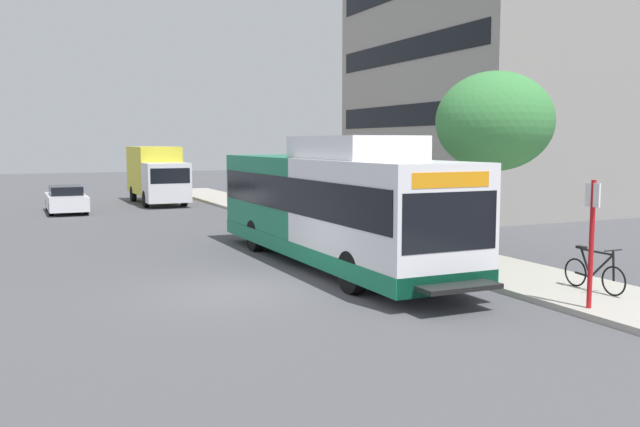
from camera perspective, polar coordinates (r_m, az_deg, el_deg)
ground_plane at (r=23.57m, az=-12.95°, el=-2.63°), size 120.00×120.00×0.00m
sidewalk_curb at (r=24.13m, az=4.57°, el=-2.13°), size 3.00×56.00×0.14m
transit_bus at (r=19.07m, az=0.93°, el=0.67°), size 2.58×12.25×3.65m
bus_stop_sign_pole at (r=14.57m, az=21.98°, el=-1.63°), size 0.10×0.36×2.60m
bicycle_parked at (r=16.45m, az=22.17°, el=-4.65°), size 0.52×1.76×1.02m
street_tree_near_stop at (r=19.59m, az=14.54°, el=7.50°), size 3.27×3.27×5.32m
parked_car_far_lane at (r=35.98m, az=-20.67°, el=1.13°), size 1.80×4.50×1.33m
box_truck_background at (r=39.74m, az=-13.65°, el=3.33°), size 2.32×7.01×3.25m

